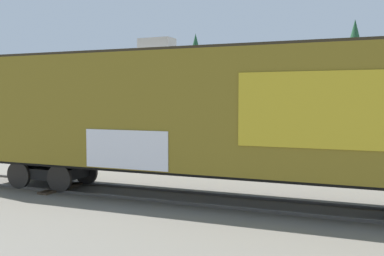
# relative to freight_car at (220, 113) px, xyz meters

# --- Properties ---
(ground_plane) EXTENTS (260.00, 260.00, 0.00)m
(ground_plane) POSITION_rel_freight_car_xyz_m (-0.49, 0.00, -2.63)
(ground_plane) COLOR slate
(track) EXTENTS (60.01, 2.94, 0.08)m
(track) POSITION_rel_freight_car_xyz_m (-0.02, 0.00, -2.59)
(track) COLOR #4C4742
(track) RESTS_ON ground_plane
(freight_car) EXTENTS (18.02, 3.20, 4.61)m
(freight_car) POSITION_rel_freight_car_xyz_m (0.00, 0.00, 0.00)
(freight_car) COLOR olive
(freight_car) RESTS_ON ground_plane
(hillside) EXTENTS (140.43, 29.86, 13.67)m
(hillside) POSITION_rel_freight_car_xyz_m (-0.45, 60.18, 2.06)
(hillside) COLOR silver
(hillside) RESTS_ON ground_plane
(parked_car_tan) EXTENTS (4.60, 2.05, 1.64)m
(parked_car_tan) POSITION_rel_freight_car_xyz_m (-3.45, 6.63, -1.81)
(parked_car_tan) COLOR #9E8966
(parked_car_tan) RESTS_ON ground_plane
(parked_car_white) EXTENTS (4.72, 2.02, 1.59)m
(parked_car_white) POSITION_rel_freight_car_xyz_m (2.72, 6.79, -1.82)
(parked_car_white) COLOR silver
(parked_car_white) RESTS_ON ground_plane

